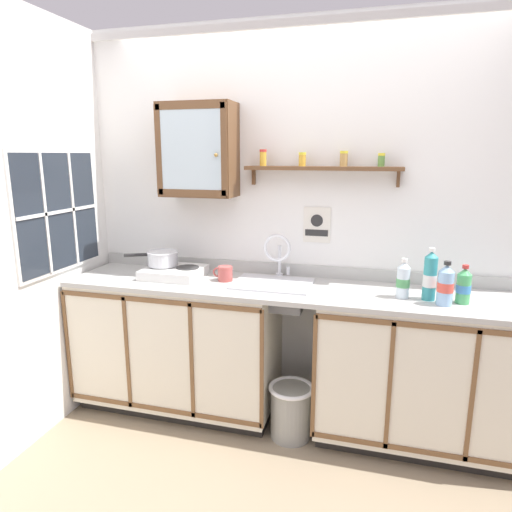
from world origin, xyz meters
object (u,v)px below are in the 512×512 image
Objects in this scene: hot_plate_stove at (174,272)px; mug at (225,273)px; bottle_detergent_teal_2 at (430,277)px; bottle_water_clear_0 at (403,280)px; bottle_soda_green_3 at (464,286)px; bottle_water_blue_1 at (445,285)px; saucepan at (162,258)px; trash_bin at (291,410)px; warning_sign at (317,225)px; sink at (273,287)px; wall_cabinet at (198,150)px.

mug is (0.36, 0.00, 0.02)m from hot_plate_stove.
bottle_detergent_teal_2 is at bearing -3.12° from mug.
bottle_soda_green_3 is at bearing -2.38° from bottle_water_clear_0.
bottle_water_blue_1 is 1.13× the size of bottle_soda_green_3.
bottle_water_clear_0 is at bearing -179.87° from bottle_detergent_teal_2.
saucepan reaches higher than hot_plate_stove.
trash_bin is (0.85, -0.18, -0.79)m from hot_plate_stove.
bottle_water_clear_0 reaches higher than hot_plate_stove.
saucepan is 1.06m from warning_sign.
bottle_water_blue_1 is 0.11m from bottle_detergent_teal_2.
hot_plate_stove is at bearing -14.13° from saucepan.
bottle_water_clear_0 is at bearing -6.04° from sink.
warning_sign reaches higher than saucepan.
saucepan is at bearing 174.68° from bottle_water_blue_1.
trash_bin is (-0.83, -0.04, -0.87)m from bottle_water_blue_1.
trash_bin is (-0.61, -0.11, -0.86)m from bottle_water_clear_0.
bottle_detergent_teal_2 is at bearing 0.13° from bottle_water_clear_0.
bottle_water_blue_1 is (0.22, -0.07, 0.01)m from bottle_water_clear_0.
bottle_soda_green_3 is 1.63× the size of mug.
bottle_water_clear_0 is 0.67× the size of trash_bin.
sink is 1.01m from wall_cabinet.
warning_sign is at bearing 158.83° from bottle_soda_green_3.
sink is 1.11m from bottle_soda_green_3.
warning_sign is at bearing 80.89° from trash_bin.
bottle_soda_green_3 is 0.94× the size of warning_sign.
wall_cabinet is at bearing 167.62° from sink.
sink is 0.79m from saucepan.
wall_cabinet is at bearing 172.18° from bottle_detergent_teal_2.
wall_cabinet is (-1.64, 0.21, 0.73)m from bottle_soda_green_3.
sink is 0.69m from hot_plate_stove.
bottle_soda_green_3 is at bearing -4.39° from bottle_detergent_teal_2.
warning_sign reaches higher than trash_bin.
bottle_water_blue_1 is 1.72m from wall_cabinet.
sink is at bearing 174.90° from bottle_detergent_teal_2.
bottle_detergent_teal_2 is 2.23× the size of mug.
trash_bin is (0.94, -0.20, -0.88)m from saucepan.
saucepan is 1.13× the size of bottle_detergent_teal_2.
mug is (-1.32, 0.14, -0.06)m from bottle_water_blue_1.
bottle_soda_green_3 reaches higher than trash_bin.
bottle_soda_green_3 is (0.32, -0.01, -0.01)m from bottle_water_clear_0.
trash_bin is at bearing -11.99° from saucepan.
bottle_detergent_teal_2 is at bearing -2.41° from hot_plate_stove.
trash_bin is (-0.07, -0.43, -1.11)m from warning_sign.
trash_bin is (0.49, -0.18, -0.80)m from mug.
hot_plate_stove is 2.83× the size of mug.
bottle_soda_green_3 reaches higher than mug.
trash_bin is (-0.93, -0.10, -0.85)m from bottle_soda_green_3.
bottle_soda_green_3 is 1.42m from mug.
bottle_water_clear_0 is at bearing 177.62° from bottle_soda_green_3.
warning_sign is at bearing 8.83° from wall_cabinet.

